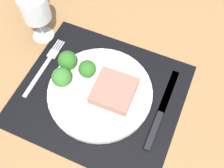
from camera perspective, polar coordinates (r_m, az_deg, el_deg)
name	(u,v)px	position (r cm, az deg, el deg)	size (l,w,h in cm)	color
ground_plane	(100,97)	(70.34, -2.42, -2.73)	(140.00, 110.00, 3.00)	#996D42
placemat	(100,94)	(68.88, -2.47, -2.11)	(40.13, 35.30, 0.30)	black
plate	(100,92)	(68.04, -2.50, -1.74)	(25.94, 25.94, 1.60)	silver
steak	(114,91)	(65.93, 0.43, -1.38)	(9.65, 9.83, 2.41)	#9E6B5B
broccoli_back_left	(68,60)	(68.93, -9.22, 4.86)	(4.82, 4.82, 5.74)	#6B994C
broccoli_center	(62,77)	(66.37, -10.44, 1.38)	(4.80, 4.80, 5.83)	#5B8942
broccoli_front_edge	(87,69)	(66.88, -5.16, 3.11)	(4.36, 4.36, 5.51)	#5B8942
fork	(45,66)	(74.70, -13.85, 3.58)	(2.40, 19.20, 0.50)	silver
knife	(160,114)	(66.94, 9.93, -6.26)	(1.80, 23.00, 0.80)	black
wine_glass	(35,10)	(74.62, -15.70, 14.64)	(7.52, 7.52, 14.34)	silver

